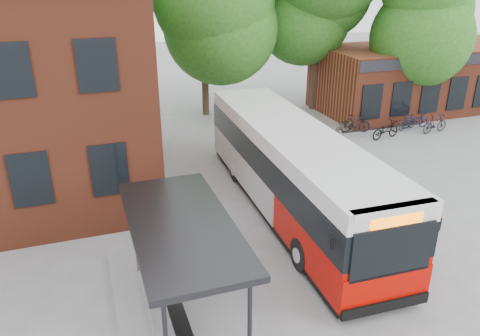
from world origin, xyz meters
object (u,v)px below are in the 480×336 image
object	(u,v)px
bicycle_0	(343,126)
bicycle_2	(385,130)
city_bus	(291,171)
bicycle_6	(415,120)
bicycle_7	(435,124)
bus_shelter	(184,271)
bicycle_1	(355,123)
bicycle_5	(408,122)

from	to	relation	value
bicycle_0	bicycle_2	world-z (taller)	bicycle_2
city_bus	bicycle_2	size ratio (longest dim) A/B	6.83
bicycle_6	bicycle_7	world-z (taller)	bicycle_7
bus_shelter	city_bus	size ratio (longest dim) A/B	0.55
bicycle_1	bicycle_7	world-z (taller)	bicycle_7
bicycle_6	city_bus	bearing A→B (deg)	124.97
bicycle_1	bicycle_2	world-z (taller)	bicycle_1
bicycle_6	bicycle_7	size ratio (longest dim) A/B	0.98
bus_shelter	bicycle_5	bearing A→B (deg)	35.85
bicycle_1	bicycle_5	world-z (taller)	bicycle_1
bicycle_1	bicycle_6	world-z (taller)	bicycle_1
bicycle_2	bicycle_5	bearing A→B (deg)	-79.18
bicycle_0	bicycle_2	distance (m)	2.27
bus_shelter	bicycle_7	distance (m)	19.54
bicycle_6	bicycle_1	bearing A→B (deg)	86.80
bicycle_0	bicycle_7	size ratio (longest dim) A/B	1.01
city_bus	bicycle_5	bearing A→B (deg)	34.53
bus_shelter	bicycle_7	size ratio (longest dim) A/B	3.97
city_bus	bus_shelter	bearing A→B (deg)	-136.18
bicycle_2	bicycle_7	distance (m)	3.20
bus_shelter	city_bus	xyz separation A→B (m)	(5.10, 4.57, 0.17)
city_bus	bicycle_1	world-z (taller)	city_bus
bus_shelter	city_bus	world-z (taller)	city_bus
bicycle_0	bicycle_1	xyz separation A→B (m)	(0.85, 0.09, 0.05)
city_bus	bicycle_2	xyz separation A→B (m)	(8.32, 5.76, -1.13)
bicycle_2	bicycle_6	bearing A→B (deg)	-81.48
bicycle_1	bicycle_7	distance (m)	4.44
bicycle_0	bicycle_7	bearing A→B (deg)	-122.27
bicycle_6	bicycle_7	distance (m)	1.21
city_bus	bicycle_0	size ratio (longest dim) A/B	7.16
city_bus	bicycle_5	world-z (taller)	city_bus
bicycle_5	bicycle_2	bearing A→B (deg)	95.14
city_bus	bicycle_6	bearing A→B (deg)	33.58
bicycle_7	bus_shelter	bearing A→B (deg)	114.25
bicycle_1	bicycle_7	size ratio (longest dim) A/B	0.98
bicycle_5	bicycle_6	world-z (taller)	bicycle_5
bicycle_0	bicycle_6	xyz separation A→B (m)	(4.53, -0.34, -0.02)
bicycle_0	bicycle_7	xyz separation A→B (m)	(5.01, -1.45, 0.06)
bicycle_0	bicycle_2	bearing A→B (deg)	-143.17
bicycle_1	bus_shelter	bearing A→B (deg)	151.19
city_bus	bicycle_0	world-z (taller)	city_bus
bicycle_6	bicycle_5	bearing A→B (deg)	105.38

